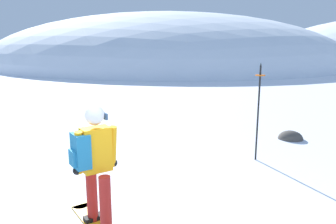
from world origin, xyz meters
name	(u,v)px	position (x,y,z in m)	size (l,w,h in m)	color
ridge_peak_main	(164,62)	(-7.24, 32.17, 0.00)	(36.17, 32.55, 10.17)	white
snowboarder_main	(95,166)	(-0.43, 0.74, 0.92)	(1.41, 1.36, 1.71)	orange
piste_marker_near	(258,106)	(1.69, 4.02, 1.17)	(0.20, 0.20, 2.06)	black
rock_mid	(290,139)	(2.58, 5.77, 0.00)	(0.62, 0.53, 0.44)	#4C4742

